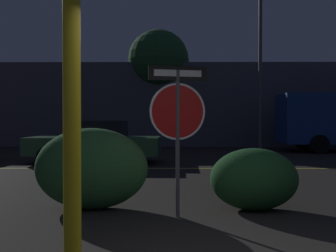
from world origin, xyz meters
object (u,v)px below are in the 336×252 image
at_px(stop_sign, 178,111).
at_px(yellow_pole_left, 72,116).
at_px(hedge_bush_2, 254,179).
at_px(hedge_bush_1, 92,168).
at_px(street_lamp, 260,43).
at_px(tree_0, 158,61).
at_px(passing_car_2, 96,142).

relative_size(stop_sign, yellow_pole_left, 0.76).
bearing_deg(stop_sign, hedge_bush_2, 7.50).
xyz_separation_m(hedge_bush_1, street_lamp, (5.36, 10.55, 4.28)).
distance_m(yellow_pole_left, hedge_bush_1, 3.12).
distance_m(yellow_pole_left, tree_0, 18.51).
distance_m(hedge_bush_2, passing_car_2, 7.89).
height_order(street_lamp, tree_0, street_lamp).
height_order(yellow_pole_left, tree_0, tree_0).
height_order(hedge_bush_1, street_lamp, street_lamp).
bearing_deg(passing_car_2, street_lamp, -57.97).
height_order(stop_sign, passing_car_2, stop_sign).
height_order(hedge_bush_2, street_lamp, street_lamp).
relative_size(stop_sign, passing_car_2, 0.50).
relative_size(stop_sign, hedge_bush_1, 1.22).
bearing_deg(hedge_bush_1, hedge_bush_2, -1.28).
bearing_deg(hedge_bush_1, tree_0, 87.56).
height_order(yellow_pole_left, passing_car_2, yellow_pole_left).
relative_size(stop_sign, street_lamp, 0.31).
relative_size(hedge_bush_1, hedge_bush_2, 1.30).
height_order(stop_sign, tree_0, tree_0).
xyz_separation_m(stop_sign, yellow_pole_left, (-0.98, -2.44, -0.10)).
xyz_separation_m(hedge_bush_1, passing_car_2, (-1.27, 6.75, 0.04)).
height_order(hedge_bush_1, hedge_bush_2, hedge_bush_1).
xyz_separation_m(passing_car_2, tree_0, (1.92, 8.49, 4.15)).
bearing_deg(yellow_pole_left, stop_sign, 68.01).
height_order(stop_sign, hedge_bush_1, stop_sign).
bearing_deg(passing_car_2, tree_0, -10.58).
bearing_deg(street_lamp, yellow_pole_left, -109.96).
distance_m(stop_sign, yellow_pole_left, 2.63).
bearing_deg(stop_sign, tree_0, 80.19).
xyz_separation_m(yellow_pole_left, hedge_bush_2, (2.26, 2.91, -1.02)).
bearing_deg(passing_car_2, stop_sign, -157.36).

